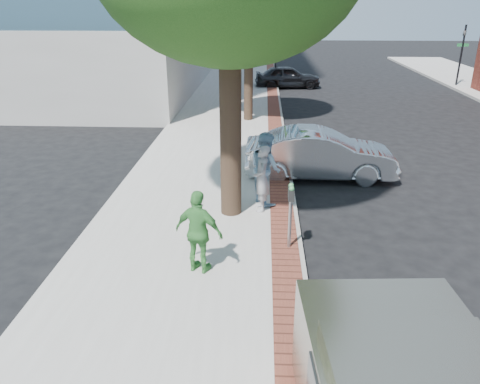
# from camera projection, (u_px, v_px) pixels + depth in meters

# --- Properties ---
(ground) EXTENTS (120.00, 120.00, 0.00)m
(ground) POSITION_uv_depth(u_px,v_px,m) (253.00, 255.00, 10.24)
(ground) COLOR black
(ground) RESTS_ON ground
(sidewalk) EXTENTS (5.00, 60.00, 0.15)m
(sidewalk) POSITION_uv_depth(u_px,v_px,m) (218.00, 146.00, 17.67)
(sidewalk) COLOR #9E9991
(sidewalk) RESTS_ON ground
(brick_strip) EXTENTS (0.60, 60.00, 0.01)m
(brick_strip) POSITION_uv_depth(u_px,v_px,m) (277.00, 145.00, 17.54)
(brick_strip) COLOR brown
(brick_strip) RESTS_ON sidewalk
(curb) EXTENTS (0.10, 60.00, 0.15)m
(curb) POSITION_uv_depth(u_px,v_px,m) (286.00, 147.00, 17.56)
(curb) COLOR gray
(curb) RESTS_ON ground
(office_base) EXTENTS (18.20, 22.20, 4.00)m
(office_base) POSITION_uv_depth(u_px,v_px,m) (62.00, 53.00, 30.40)
(office_base) COLOR gray
(office_base) RESTS_ON ground
(signal_near) EXTENTS (0.70, 0.15, 3.80)m
(signal_near) POSITION_uv_depth(u_px,v_px,m) (276.00, 50.00, 29.67)
(signal_near) COLOR black
(signal_near) RESTS_ON ground
(signal_far) EXTENTS (0.70, 0.15, 3.80)m
(signal_far) POSITION_uv_depth(u_px,v_px,m) (462.00, 51.00, 29.14)
(signal_far) COLOR black
(signal_far) RESTS_ON ground
(parking_meter) EXTENTS (0.12, 0.32, 1.47)m
(parking_meter) POSITION_uv_depth(u_px,v_px,m) (291.00, 203.00, 9.86)
(parking_meter) COLOR gray
(parking_meter) RESTS_ON sidewalk
(person_gray) EXTENTS (0.44, 0.64, 1.71)m
(person_gray) POSITION_uv_depth(u_px,v_px,m) (262.00, 179.00, 11.78)
(person_gray) COLOR #999A9E
(person_gray) RESTS_ON sidewalk
(person_officer) EXTENTS (1.07, 1.16, 1.92)m
(person_officer) POSITION_uv_depth(u_px,v_px,m) (265.00, 168.00, 12.21)
(person_officer) COLOR #7DA6C1
(person_officer) RESTS_ON sidewalk
(person_green) EXTENTS (1.09, 0.74, 1.71)m
(person_green) POSITION_uv_depth(u_px,v_px,m) (199.00, 232.00, 9.05)
(person_green) COLOR #449242
(person_green) RESTS_ON sidewalk
(sedan_silver) EXTENTS (4.61, 1.63, 1.52)m
(sedan_silver) POSITION_uv_depth(u_px,v_px,m) (320.00, 154.00, 14.45)
(sedan_silver) COLOR silver
(sedan_silver) RESTS_ON ground
(bg_car) EXTENTS (4.22, 2.03, 1.39)m
(bg_car) POSITION_uv_depth(u_px,v_px,m) (288.00, 77.00, 29.54)
(bg_car) COLOR black
(bg_car) RESTS_ON ground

